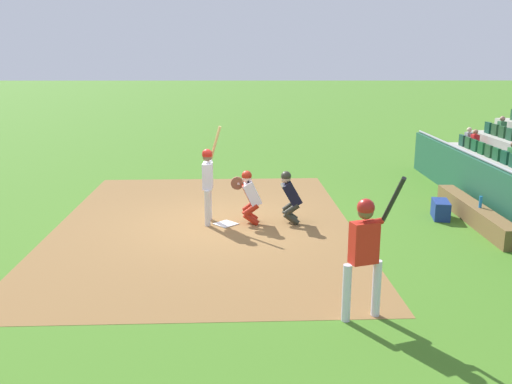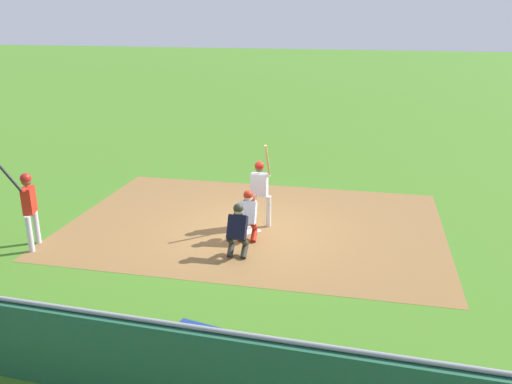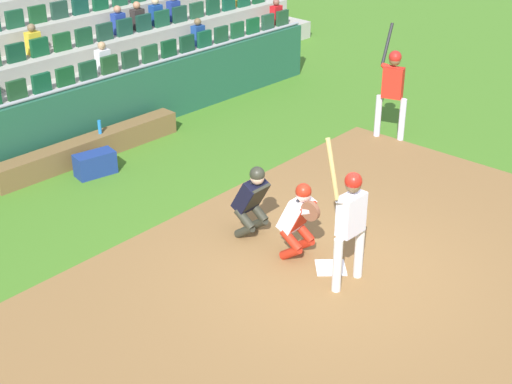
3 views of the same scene
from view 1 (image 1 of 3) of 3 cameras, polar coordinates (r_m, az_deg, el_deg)
The scene contains 11 objects.
ground_plane at distance 12.83m, azimuth -3.17°, elevation -3.39°, with size 160.00×160.00×0.00m, color #427421.
infield_dirt_patch at distance 12.86m, azimuth -5.40°, elevation -3.37°, with size 9.77×6.80×0.01m, color brown.
home_plate_marker at distance 12.82m, azimuth -3.17°, elevation -3.33°, with size 0.44×0.44×0.02m, color white.
batter_at_plate at distance 12.73m, azimuth -5.02°, elevation 1.53°, with size 0.63×0.45×2.26m.
catcher_crouching at distance 12.72m, azimuth -0.71°, elevation -0.18°, with size 0.49×0.74×1.28m.
home_plate_umpire at distance 12.77m, azimuth 3.54°, elevation -0.27°, with size 0.48×0.51×1.26m.
dugout_wall at distance 13.89m, azimuth 24.25°, elevation -0.52°, with size 13.23×0.24×1.34m.
dugout_bench at distance 13.90m, azimuth 21.78°, elevation -2.09°, with size 4.07×0.40×0.44m, color brown.
water_bottle_on_bench at distance 13.56m, azimuth 22.34°, elevation -0.96°, with size 0.07×0.07×0.27m, color blue.
equipment_duffel_bag at distance 13.98m, azimuth 18.66°, elevation -1.74°, with size 0.74×0.36×0.43m, color navy.
on_deck_batter at distance 8.12m, azimuth 11.27°, elevation -5.44°, with size 0.62×0.76×2.26m.
Camera 1 is at (-12.23, -0.65, 3.81)m, focal length 38.42 mm.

